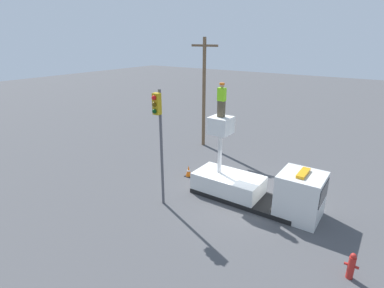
% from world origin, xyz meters
% --- Properties ---
extents(ground_plane, '(120.00, 120.00, 0.00)m').
position_xyz_m(ground_plane, '(0.00, 0.00, 0.00)').
color(ground_plane, '#4C4C4F').
extents(bucket_truck, '(6.69, 2.07, 4.32)m').
position_xyz_m(bucket_truck, '(0.70, 0.00, 0.92)').
color(bucket_truck, black).
rests_on(bucket_truck, ground).
extents(worker, '(0.40, 0.26, 1.75)m').
position_xyz_m(worker, '(-1.58, 0.00, 5.20)').
color(worker, brown).
rests_on(worker, bucket_truck).
extents(traffic_light_pole, '(0.34, 0.57, 5.97)m').
position_xyz_m(traffic_light_pole, '(-3.33, -2.89, 4.20)').
color(traffic_light_pole, '#515156').
rests_on(traffic_light_pole, ground).
extents(fire_hydrant, '(0.48, 0.24, 1.06)m').
position_xyz_m(fire_hydrant, '(5.53, -2.96, 0.52)').
color(fire_hydrant, '#B2231E').
rests_on(fire_hydrant, ground).
extents(traffic_cone_rear, '(0.43, 0.43, 0.72)m').
position_xyz_m(traffic_cone_rear, '(-4.10, 0.62, 0.34)').
color(traffic_cone_rear, black).
rests_on(traffic_cone_rear, ground).
extents(utility_pole, '(2.20, 0.26, 8.26)m').
position_xyz_m(utility_pole, '(-6.51, 6.10, 4.45)').
color(utility_pole, brown).
rests_on(utility_pole, ground).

